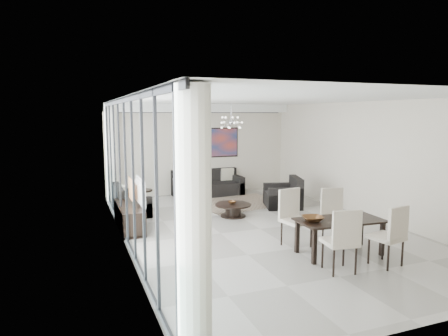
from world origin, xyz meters
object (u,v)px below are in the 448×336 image
television (136,192)px  dining_table (340,224)px  sofa_main (208,187)px  tv_console (129,217)px  coffee_table (233,209)px

television → dining_table: size_ratio=0.64×
sofa_main → dining_table: sofa_main is taller
sofa_main → tv_console: size_ratio=1.27×
sofa_main → dining_table: 6.10m
tv_console → dining_table: dining_table is taller
sofa_main → tv_console: 4.12m
sofa_main → coffee_table: bearing=-95.4°
tv_console → sofa_main: bearing=45.7°
coffee_table → tv_console: bearing=-176.8°
tv_console → dining_table: 4.62m
coffee_table → tv_console: tv_console is taller
coffee_table → sofa_main: (0.26, 2.81, 0.09)m
television → dining_table: television is taller
coffee_table → tv_console: 2.62m
television → dining_table: bearing=-132.9°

